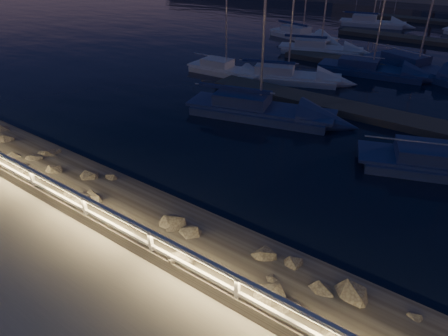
{
  "coord_description": "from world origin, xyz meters",
  "views": [
    {
      "loc": [
        4.89,
        -5.96,
        8.17
      ],
      "look_at": [
        -2.29,
        4.0,
        1.13
      ],
      "focal_mm": 32.0,
      "sensor_mm": 36.0,
      "label": 1
    }
  ],
  "objects_px": {
    "sailboat_i": "(371,22)",
    "sailboat_j": "(301,34)",
    "sailboat_f": "(285,75)",
    "sailboat_a": "(224,69)",
    "sailboat_c": "(369,69)",
    "sailboat_g": "(414,66)",
    "guard_rail": "(203,266)",
    "sailboat_e": "(318,48)",
    "sailboat_b": "(256,108)"
  },
  "relations": [
    {
      "from": "sailboat_e",
      "to": "sailboat_f",
      "type": "distance_m",
      "value": 8.96
    },
    {
      "from": "guard_rail",
      "to": "sailboat_a",
      "type": "relative_size",
      "value": 4.22
    },
    {
      "from": "sailboat_i",
      "to": "sailboat_a",
      "type": "bearing_deg",
      "value": -108.27
    },
    {
      "from": "sailboat_a",
      "to": "sailboat_j",
      "type": "distance_m",
      "value": 14.54
    },
    {
      "from": "guard_rail",
      "to": "sailboat_a",
      "type": "bearing_deg",
      "value": 124.32
    },
    {
      "from": "guard_rail",
      "to": "sailboat_b",
      "type": "xyz_separation_m",
      "value": [
        -6.01,
        12.39,
        -0.91
      ]
    },
    {
      "from": "sailboat_f",
      "to": "sailboat_e",
      "type": "bearing_deg",
      "value": 78.29
    },
    {
      "from": "sailboat_e",
      "to": "sailboat_i",
      "type": "height_order",
      "value": "sailboat_i"
    },
    {
      "from": "sailboat_b",
      "to": "sailboat_f",
      "type": "height_order",
      "value": "sailboat_b"
    },
    {
      "from": "sailboat_i",
      "to": "sailboat_f",
      "type": "bearing_deg",
      "value": -98.03
    },
    {
      "from": "guard_rail",
      "to": "sailboat_e",
      "type": "relative_size",
      "value": 3.58
    },
    {
      "from": "guard_rail",
      "to": "sailboat_c",
      "type": "xyz_separation_m",
      "value": [
        -3.5,
        24.29,
        -0.96
      ]
    },
    {
      "from": "guard_rail",
      "to": "sailboat_e",
      "type": "height_order",
      "value": "sailboat_e"
    },
    {
      "from": "sailboat_j",
      "to": "sailboat_g",
      "type": "bearing_deg",
      "value": -9.59
    },
    {
      "from": "sailboat_c",
      "to": "sailboat_i",
      "type": "bearing_deg",
      "value": 99.59
    },
    {
      "from": "sailboat_a",
      "to": "sailboat_g",
      "type": "bearing_deg",
      "value": 34.8
    },
    {
      "from": "sailboat_b",
      "to": "sailboat_c",
      "type": "height_order",
      "value": "sailboat_b"
    },
    {
      "from": "sailboat_j",
      "to": "sailboat_c",
      "type": "bearing_deg",
      "value": -25.01
    },
    {
      "from": "sailboat_f",
      "to": "sailboat_j",
      "type": "bearing_deg",
      "value": 90.85
    },
    {
      "from": "sailboat_b",
      "to": "sailboat_e",
      "type": "xyz_separation_m",
      "value": [
        -3.21,
        15.57,
        -0.02
      ]
    },
    {
      "from": "sailboat_f",
      "to": "sailboat_i",
      "type": "bearing_deg",
      "value": 73.55
    },
    {
      "from": "sailboat_f",
      "to": "sailboat_g",
      "type": "distance_m",
      "value": 10.32
    },
    {
      "from": "sailboat_c",
      "to": "sailboat_g",
      "type": "bearing_deg",
      "value": 35.58
    },
    {
      "from": "guard_rail",
      "to": "sailboat_a",
      "type": "height_order",
      "value": "sailboat_a"
    },
    {
      "from": "sailboat_c",
      "to": "sailboat_i",
      "type": "distance_m",
      "value": 20.2
    },
    {
      "from": "guard_rail",
      "to": "sailboat_c",
      "type": "relative_size",
      "value": 3.38
    },
    {
      "from": "sailboat_c",
      "to": "sailboat_e",
      "type": "height_order",
      "value": "sailboat_c"
    },
    {
      "from": "sailboat_e",
      "to": "sailboat_g",
      "type": "xyz_separation_m",
      "value": [
        8.32,
        -1.17,
        0.0
      ]
    },
    {
      "from": "guard_rail",
      "to": "sailboat_e",
      "type": "distance_m",
      "value": 29.45
    },
    {
      "from": "sailboat_c",
      "to": "sailboat_g",
      "type": "relative_size",
      "value": 0.89
    },
    {
      "from": "guard_rail",
      "to": "sailboat_f",
      "type": "relative_size",
      "value": 3.53
    },
    {
      "from": "sailboat_b",
      "to": "sailboat_e",
      "type": "height_order",
      "value": "sailboat_b"
    },
    {
      "from": "guard_rail",
      "to": "sailboat_g",
      "type": "height_order",
      "value": "sailboat_g"
    },
    {
      "from": "sailboat_b",
      "to": "sailboat_f",
      "type": "bearing_deg",
      "value": 90.63
    },
    {
      "from": "sailboat_g",
      "to": "sailboat_b",
      "type": "bearing_deg",
      "value": -86.87
    },
    {
      "from": "sailboat_i",
      "to": "sailboat_j",
      "type": "xyz_separation_m",
      "value": [
        -3.45,
        -11.02,
        -0.01
      ]
    },
    {
      "from": "sailboat_a",
      "to": "sailboat_f",
      "type": "bearing_deg",
      "value": 11.07
    },
    {
      "from": "sailboat_a",
      "to": "sailboat_c",
      "type": "bearing_deg",
      "value": 32.77
    },
    {
      "from": "sailboat_a",
      "to": "sailboat_j",
      "type": "relative_size",
      "value": 0.81
    },
    {
      "from": "sailboat_g",
      "to": "sailboat_i",
      "type": "xyz_separation_m",
      "value": [
        -8.78,
        16.73,
        -0.0
      ]
    },
    {
      "from": "guard_rail",
      "to": "sailboat_i",
      "type": "bearing_deg",
      "value": 102.53
    },
    {
      "from": "sailboat_b",
      "to": "sailboat_f",
      "type": "relative_size",
      "value": 1.13
    },
    {
      "from": "sailboat_c",
      "to": "sailboat_j",
      "type": "relative_size",
      "value": 1.01
    },
    {
      "from": "sailboat_b",
      "to": "sailboat_i",
      "type": "xyz_separation_m",
      "value": [
        -3.66,
        31.13,
        -0.01
      ]
    },
    {
      "from": "sailboat_g",
      "to": "guard_rail",
      "type": "bearing_deg",
      "value": -65.39
    },
    {
      "from": "sailboat_f",
      "to": "sailboat_g",
      "type": "height_order",
      "value": "sailboat_g"
    },
    {
      "from": "sailboat_c",
      "to": "sailboat_f",
      "type": "relative_size",
      "value": 1.04
    },
    {
      "from": "sailboat_g",
      "to": "sailboat_i",
      "type": "bearing_deg",
      "value": 140.38
    },
    {
      "from": "sailboat_a",
      "to": "sailboat_b",
      "type": "xyz_separation_m",
      "value": [
        6.27,
        -5.6,
        0.06
      ]
    },
    {
      "from": "sailboat_g",
      "to": "sailboat_i",
      "type": "distance_m",
      "value": 18.9
    }
  ]
}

